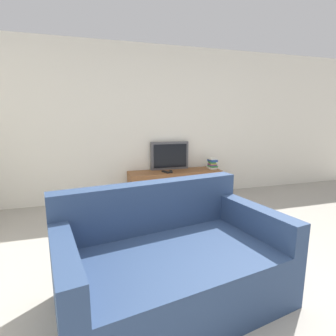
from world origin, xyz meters
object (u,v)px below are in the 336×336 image
at_px(couch, 171,265).
at_px(remote_secondary, 166,172).
at_px(remote_on_stand, 171,171).
at_px(tv_stand, 175,185).
at_px(book_stack, 212,164).
at_px(television, 170,156).

relative_size(couch, remote_secondary, 9.60).
height_order(couch, remote_on_stand, couch).
bearing_deg(remote_on_stand, tv_stand, 40.72).
bearing_deg(remote_secondary, remote_on_stand, 4.28).
bearing_deg(tv_stand, remote_on_stand, -139.28).
bearing_deg(remote_secondary, tv_stand, 25.60).
distance_m(tv_stand, remote_secondary, 0.34).
xyz_separation_m(tv_stand, remote_on_stand, (-0.10, -0.09, 0.26)).
height_order(couch, remote_secondary, couch).
bearing_deg(remote_secondary, couch, -105.50).
bearing_deg(book_stack, television, 167.26).
distance_m(book_stack, remote_secondary, 0.92).
relative_size(tv_stand, remote_secondary, 8.52).
height_order(remote_on_stand, remote_secondary, same).
xyz_separation_m(couch, remote_on_stand, (0.75, 2.37, 0.22)).
distance_m(couch, remote_on_stand, 2.49).
bearing_deg(tv_stand, television, 102.62).
bearing_deg(book_stack, couch, -122.35).
xyz_separation_m(tv_stand, remote_secondary, (-0.20, -0.09, 0.26)).
distance_m(television, remote_on_stand, 0.36).
bearing_deg(television, book_stack, -12.74).
relative_size(tv_stand, remote_on_stand, 10.62).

